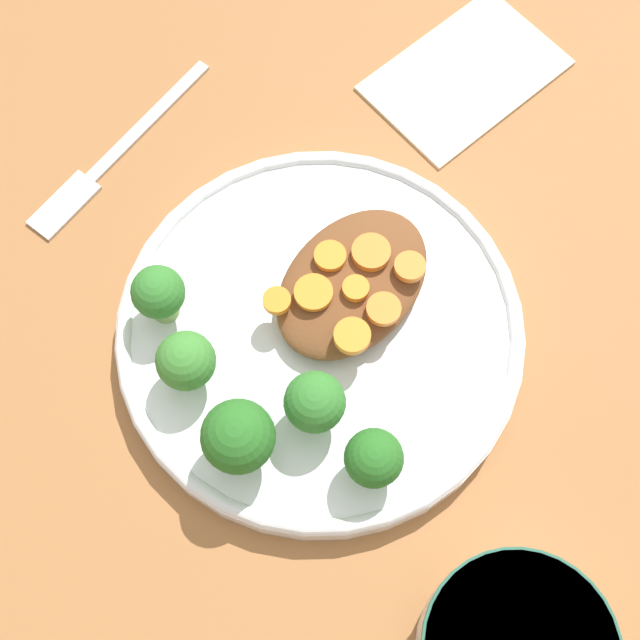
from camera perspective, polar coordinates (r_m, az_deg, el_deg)
ground_plane at (r=0.63m, az=0.00°, el=-1.19°), size 4.00×4.00×0.00m
plate at (r=0.62m, az=0.00°, el=-0.74°), size 0.28×0.28×0.03m
stew_mound at (r=0.61m, az=2.07°, el=2.41°), size 0.13×0.09×0.03m
broccoli_floret_0 at (r=0.58m, az=-8.57°, el=-2.63°), size 0.04×0.04×0.05m
broccoli_floret_1 at (r=0.56m, az=-5.26°, el=-7.47°), size 0.05×0.05×0.06m
broccoli_floret_2 at (r=0.60m, az=-10.28°, el=1.65°), size 0.04×0.04×0.05m
broccoli_floret_3 at (r=0.56m, az=3.45°, el=-8.85°), size 0.04×0.04×0.05m
broccoli_floret_4 at (r=0.57m, az=-0.34°, el=-5.33°), size 0.04×0.04×0.05m
carrot_slice_0 at (r=0.59m, az=-0.42°, el=1.77°), size 0.03×0.03×0.00m
carrot_slice_1 at (r=0.61m, az=3.22°, el=4.40°), size 0.03×0.03×0.01m
carrot_slice_2 at (r=0.60m, az=2.30°, el=2.04°), size 0.02×0.02×0.01m
carrot_slice_3 at (r=0.60m, az=5.76°, el=3.41°), size 0.02×0.02×0.01m
carrot_slice_4 at (r=0.58m, az=1.93°, el=-1.20°), size 0.02×0.02×0.01m
carrot_slice_5 at (r=0.61m, az=0.65°, el=4.12°), size 0.02×0.02×0.01m
carrot_slice_6 at (r=0.59m, az=4.09°, el=0.71°), size 0.02×0.02×0.01m
carrot_slice_7 at (r=0.59m, az=-2.78°, el=1.24°), size 0.02×0.02×0.01m
fork at (r=0.71m, az=-13.51°, el=9.85°), size 0.19×0.02×0.01m
napkin at (r=0.75m, az=9.30°, el=15.28°), size 0.17×0.13×0.01m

